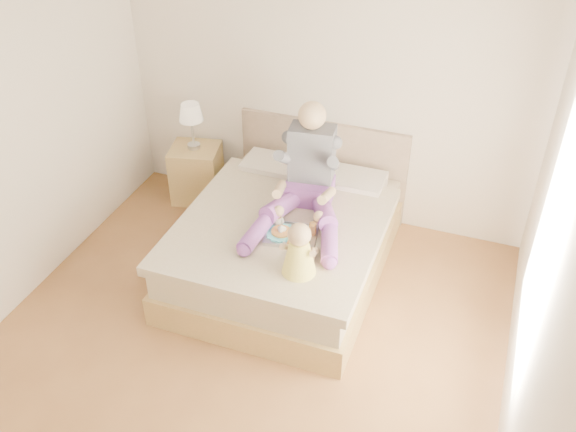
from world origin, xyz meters
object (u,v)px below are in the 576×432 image
(adult, at_px, (307,181))
(tray, at_px, (291,233))
(nightstand, at_px, (197,173))
(bed, at_px, (288,238))
(baby, at_px, (300,252))

(adult, xyz_separation_m, tray, (0.02, -0.42, -0.26))
(nightstand, height_order, adult, adult)
(bed, relative_size, nightstand, 3.66)
(nightstand, height_order, baby, baby)
(adult, height_order, tray, adult)
(nightstand, distance_m, tray, 1.82)
(tray, distance_m, baby, 0.47)
(baby, bearing_deg, bed, 117.12)
(adult, xyz_separation_m, baby, (0.22, -0.82, -0.10))
(bed, distance_m, tray, 0.48)
(nightstand, relative_size, tray, 1.26)
(baby, bearing_deg, tray, 118.68)
(adult, distance_m, baby, 0.86)
(nightstand, bearing_deg, tray, -48.84)
(baby, bearing_deg, adult, 106.18)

